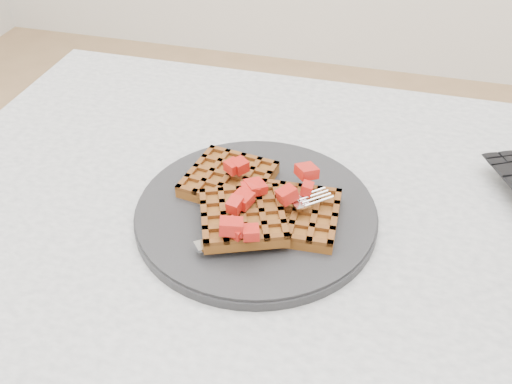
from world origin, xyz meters
TOP-DOWN VIEW (x-y plane):
  - table at (0.00, 0.00)m, footprint 1.20×0.80m
  - plate at (-0.14, 0.03)m, footprint 0.29×0.29m
  - waffles at (-0.14, 0.02)m, footprint 0.20×0.19m
  - strawberry_pile at (-0.14, 0.03)m, footprint 0.15×0.15m
  - fork at (-0.11, -0.01)m, footprint 0.15×0.14m

SIDE VIEW (x-z plane):
  - table at x=0.00m, z-range 0.26..1.01m
  - plate at x=-0.14m, z-range 0.75..0.77m
  - fork at x=-0.11m, z-range 0.77..0.78m
  - waffles at x=-0.14m, z-range 0.76..0.79m
  - strawberry_pile at x=-0.14m, z-range 0.79..0.82m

